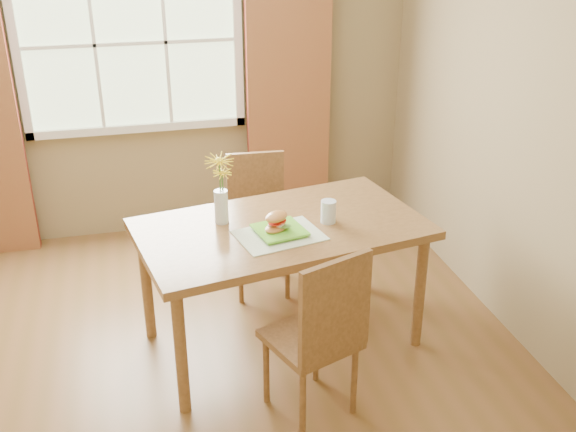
% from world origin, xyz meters
% --- Properties ---
extents(room, '(4.24, 3.84, 2.74)m').
position_xyz_m(room, '(0.00, 0.00, 1.35)').
color(room, brown).
rests_on(room, ground).
extents(window, '(1.62, 0.06, 1.32)m').
position_xyz_m(window, '(0.00, 1.87, 1.50)').
color(window, '#B6CC9A').
rests_on(window, room).
extents(curtain_right, '(0.65, 0.08, 2.20)m').
position_xyz_m(curtain_right, '(1.15, 1.78, 1.10)').
color(curtain_right, maroon).
rests_on(curtain_right, room).
extents(dining_table, '(1.73, 1.17, 0.78)m').
position_xyz_m(dining_table, '(0.71, 0.15, 0.70)').
color(dining_table, brown).
rests_on(dining_table, room).
extents(chair_near, '(0.52, 0.52, 0.97)m').
position_xyz_m(chair_near, '(0.74, -0.55, 0.53)').
color(chair_near, brown).
rests_on(chair_near, room).
extents(chair_far, '(0.41, 0.41, 0.92)m').
position_xyz_m(chair_far, '(0.71, 0.85, 0.51)').
color(chair_far, brown).
rests_on(chair_far, room).
extents(placemat, '(0.51, 0.42, 0.01)m').
position_xyz_m(placemat, '(0.66, 0.02, 0.78)').
color(placemat, beige).
rests_on(placemat, dining_table).
extents(plate, '(0.30, 0.30, 0.01)m').
position_xyz_m(plate, '(0.67, 0.04, 0.79)').
color(plate, '#67CA32').
rests_on(plate, placemat).
extents(croissant_sandwich, '(0.18, 0.17, 0.11)m').
position_xyz_m(croissant_sandwich, '(0.65, 0.04, 0.85)').
color(croissant_sandwich, '#CA7D45').
rests_on(croissant_sandwich, plate).
extents(water_glass, '(0.09, 0.09, 0.13)m').
position_xyz_m(water_glass, '(0.97, 0.12, 0.84)').
color(water_glass, silver).
rests_on(water_glass, dining_table).
extents(flower_vase, '(0.16, 0.16, 0.40)m').
position_xyz_m(flower_vase, '(0.39, 0.26, 1.02)').
color(flower_vase, silver).
rests_on(flower_vase, dining_table).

